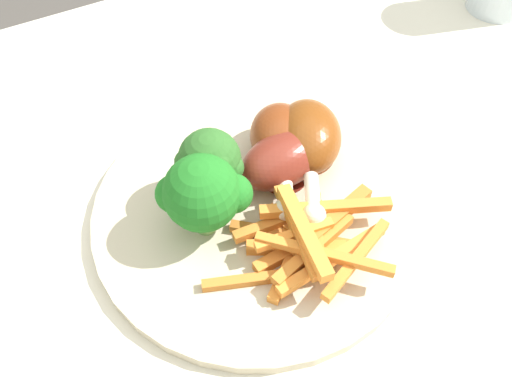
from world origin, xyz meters
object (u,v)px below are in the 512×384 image
(broccoli_floret_front, at_px, (210,162))
(broccoli_floret_middle, at_px, (202,192))
(dining_table, at_px, (272,263))
(dinner_plate, at_px, (256,211))
(chicken_drumstick_extra, at_px, (308,140))
(carrot_fries_pile, at_px, (308,239))
(chicken_drumstick_near, at_px, (281,140))
(chicken_drumstick_far, at_px, (279,162))

(broccoli_floret_front, bearing_deg, broccoli_floret_middle, -126.53)
(dining_table, bearing_deg, dinner_plate, -160.69)
(broccoli_floret_middle, distance_m, chicken_drumstick_extra, 0.11)
(carrot_fries_pile, height_order, chicken_drumstick_near, chicken_drumstick_near)
(dinner_plate, height_order, broccoli_floret_front, broccoli_floret_front)
(chicken_drumstick_near, bearing_deg, dinner_plate, -139.68)
(chicken_drumstick_extra, bearing_deg, chicken_drumstick_near, 146.57)
(dining_table, distance_m, broccoli_floret_front, 0.18)
(broccoli_floret_front, relative_size, carrot_fries_pile, 0.44)
(broccoli_floret_middle, xyz_separation_m, chicken_drumstick_near, (0.09, 0.04, -0.02))
(chicken_drumstick_extra, bearing_deg, broccoli_floret_front, 179.52)
(dinner_plate, relative_size, carrot_fries_pile, 1.69)
(dining_table, height_order, broccoli_floret_middle, broccoli_floret_middle)
(dinner_plate, bearing_deg, chicken_drumstick_extra, 21.70)
(broccoli_floret_front, height_order, broccoli_floret_middle, broccoli_floret_middle)
(dinner_plate, distance_m, broccoli_floret_middle, 0.07)
(dinner_plate, xyz_separation_m, broccoli_floret_front, (-0.03, 0.03, 0.05))
(dining_table, bearing_deg, chicken_drumstick_extra, 22.96)
(broccoli_floret_front, height_order, carrot_fries_pile, broccoli_floret_front)
(broccoli_floret_front, relative_size, chicken_drumstick_far, 0.52)
(dinner_plate, xyz_separation_m, carrot_fries_pile, (0.02, -0.06, 0.02))
(dinner_plate, height_order, chicken_drumstick_far, chicken_drumstick_far)
(dinner_plate, distance_m, chicken_drumstick_far, 0.05)
(carrot_fries_pile, bearing_deg, chicken_drumstick_near, 72.04)
(dinner_plate, xyz_separation_m, chicken_drumstick_extra, (0.07, 0.03, 0.03))
(dinner_plate, xyz_separation_m, chicken_drumstick_near, (0.05, 0.04, 0.03))
(chicken_drumstick_far, bearing_deg, chicken_drumstick_near, 56.56)
(dining_table, relative_size, chicken_drumstick_near, 9.19)
(broccoli_floret_middle, bearing_deg, chicken_drumstick_extra, 12.12)
(chicken_drumstick_far, xyz_separation_m, chicken_drumstick_extra, (0.03, 0.01, 0.00))
(chicken_drumstick_far, distance_m, chicken_drumstick_extra, 0.03)
(chicken_drumstick_far, bearing_deg, dining_table, -132.40)
(dining_table, relative_size, carrot_fries_pile, 6.88)
(chicken_drumstick_near, relative_size, chicken_drumstick_far, 0.90)
(carrot_fries_pile, distance_m, chicken_drumstick_near, 0.10)
(broccoli_floret_middle, xyz_separation_m, chicken_drumstick_extra, (0.11, 0.02, -0.02))
(broccoli_floret_front, bearing_deg, dining_table, -20.88)
(broccoli_floret_front, height_order, chicken_drumstick_near, broccoli_floret_front)
(carrot_fries_pile, relative_size, chicken_drumstick_extra, 1.25)
(dinner_plate, distance_m, chicken_drumstick_near, 0.07)
(chicken_drumstick_near, height_order, chicken_drumstick_far, same)
(dining_table, distance_m, chicken_drumstick_far, 0.15)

